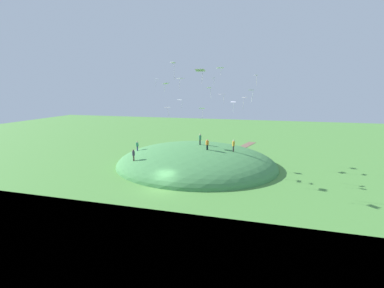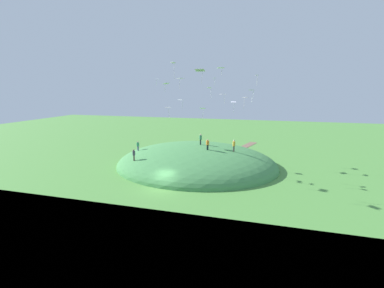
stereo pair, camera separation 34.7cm
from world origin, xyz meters
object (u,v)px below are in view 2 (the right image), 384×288
object	(u,v)px
kite_1	(173,65)
kite_0	(223,95)
kite_10	(168,108)
kite_9	(221,68)
kite_6	(203,109)
kite_14	(245,98)
kite_12	(234,103)
person_watching_kites	(138,145)
kite_3	(209,89)
kite_5	(157,79)
person_with_child	(234,144)
kite_13	(200,71)
kite_8	(180,100)
kite_7	(252,91)
person_near_shore	(134,154)
person_walking_path	(201,138)
kite_15	(214,78)
person_on_hilltop	(208,143)
kite_4	(257,76)
kite_11	(181,79)

from	to	relation	value
kite_1	kite_0	bearing A→B (deg)	-25.31
kite_10	kite_9	bearing A→B (deg)	-64.14
kite_6	kite_14	world-z (taller)	kite_14
kite_10	kite_12	size ratio (longest dim) A/B	1.09
person_watching_kites	kite_3	distance (m)	15.43
kite_5	person_watching_kites	bearing A→B (deg)	79.13
person_with_child	kite_9	world-z (taller)	kite_9
person_with_child	kite_0	world-z (taller)	kite_0
person_watching_kites	kite_13	size ratio (longest dim) A/B	0.96
kite_6	kite_12	distance (m)	6.39
kite_3	kite_5	xyz separation A→B (m)	(0.56, 8.18, 1.38)
kite_8	kite_9	world-z (taller)	kite_9
kite_12	kite_1	bearing A→B (deg)	123.25
kite_7	kite_6	bearing A→B (deg)	62.73
kite_10	kite_13	bearing A→B (deg)	-140.80
person_watching_kites	kite_12	bearing A→B (deg)	34.40
person_near_shore	kite_5	world-z (taller)	kite_5
kite_3	kite_8	size ratio (longest dim) A/B	1.23
kite_6	kite_13	bearing A→B (deg)	-168.89
person_walking_path	person_with_child	distance (m)	5.95
kite_15	kite_9	bearing A→B (deg)	-150.22
kite_7	kite_12	xyz separation A→B (m)	(0.71, 2.46, -1.67)
person_walking_path	kite_5	distance (m)	11.51
person_on_hilltop	kite_3	bearing A→B (deg)	-116.72
kite_9	person_on_hilltop	bearing A→B (deg)	172.64
kite_7	kite_15	xyz separation A→B (m)	(9.61, 6.97, 2.13)
person_watching_kites	kite_8	world-z (taller)	kite_8
person_on_hilltop	kite_7	xyz separation A→B (m)	(-0.78, -6.22, 7.84)
kite_12	kite_6	bearing A→B (deg)	58.20
person_watching_kites	kite_6	size ratio (longest dim) A/B	0.80
kite_3	kite_15	world-z (taller)	kite_15
person_watching_kites	kite_14	size ratio (longest dim) A/B	0.86
kite_12	kite_8	bearing A→B (deg)	90.63
person_watching_kites	kite_14	xyz separation A→B (m)	(4.76, -16.97, 7.66)
kite_1	kite_5	xyz separation A→B (m)	(4.62, 4.22, -1.66)
person_near_shore	kite_12	bearing A→B (deg)	169.84
kite_0	person_with_child	bearing A→B (deg)	-151.19
person_near_shore	person_watching_kites	bearing A→B (deg)	-96.68
kite_7	kite_15	distance (m)	12.07
kite_4	kite_13	world-z (taller)	kite_13
kite_9	kite_11	world-z (taller)	kite_9
kite_8	kite_12	size ratio (longest dim) A/B	0.80
person_walking_path	kite_11	xyz separation A→B (m)	(-8.82, 0.52, 9.11)
person_watching_kites	kite_3	bearing A→B (deg)	30.23
person_walking_path	kite_4	world-z (taller)	kite_4
person_on_hilltop	kite_4	world-z (taller)	kite_4
person_near_shore	kite_9	bearing A→B (deg)	-163.56
kite_10	kite_13	world-z (taller)	kite_13
kite_0	kite_3	xyz separation A→B (m)	(-6.47, 1.01, 0.93)
kite_7	kite_10	bearing A→B (deg)	77.20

